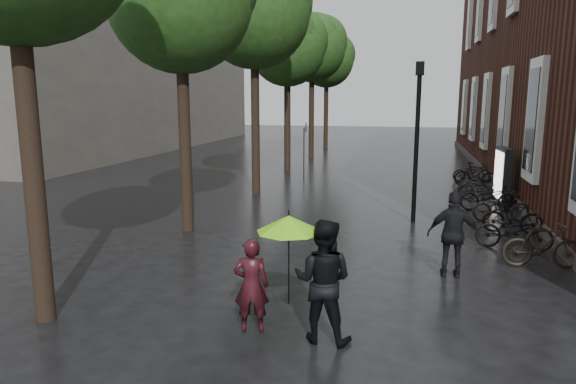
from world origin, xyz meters
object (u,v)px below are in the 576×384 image
(pedestrian_walking, at_px, (454,234))
(parked_bicycles, at_px, (492,197))
(person_burgundy, at_px, (251,285))
(person_black, at_px, (323,281))
(ad_lightbox, at_px, (502,176))
(lamp_post, at_px, (417,127))

(pedestrian_walking, xyz_separation_m, parked_bicycles, (1.77, 6.83, -0.43))
(person_burgundy, bearing_deg, parked_bicycles, -129.88)
(person_black, bearing_deg, ad_lightbox, -105.02)
(person_burgundy, height_order, pedestrian_walking, pedestrian_walking)
(person_burgundy, distance_m, ad_lightbox, 12.68)
(person_black, height_order, pedestrian_walking, person_black)
(person_burgundy, distance_m, parked_bicycles, 11.40)
(person_black, height_order, ad_lightbox, ad_lightbox)
(person_burgundy, height_order, person_black, person_black)
(person_burgundy, relative_size, ad_lightbox, 0.78)
(ad_lightbox, xyz_separation_m, lamp_post, (-2.99, -3.34, 1.84))
(ad_lightbox, bearing_deg, parked_bicycles, -114.76)
(person_burgundy, height_order, parked_bicycles, person_burgundy)
(pedestrian_walking, xyz_separation_m, ad_lightbox, (2.25, 8.03, 0.09))
(pedestrian_walking, height_order, lamp_post, lamp_post)
(person_black, xyz_separation_m, lamp_post, (1.42, 8.10, 1.88))
(ad_lightbox, bearing_deg, person_burgundy, -119.17)
(person_black, height_order, lamp_post, lamp_post)
(pedestrian_walking, relative_size, ad_lightbox, 0.91)
(parked_bicycles, relative_size, ad_lightbox, 6.37)
(pedestrian_walking, distance_m, lamp_post, 5.12)
(person_burgundy, relative_size, lamp_post, 0.33)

